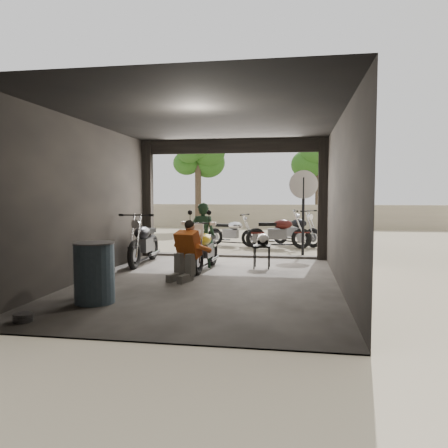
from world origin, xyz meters
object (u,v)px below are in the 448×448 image
(oil_drum, at_px, (94,274))
(outside_bike_c, at_px, (296,228))
(outside_bike_a, at_px, (232,230))
(helmet, at_px, (263,239))
(left_bike, at_px, (144,239))
(rider, at_px, (203,236))
(mechanic, at_px, (185,252))
(main_bike, at_px, (205,245))
(outside_bike_b, at_px, (279,229))
(sign_post, at_px, (303,198))
(stool, at_px, (262,248))

(oil_drum, bearing_deg, outside_bike_c, 69.23)
(outside_bike_a, bearing_deg, helmet, -146.11)
(left_bike, relative_size, outside_bike_c, 1.05)
(rider, distance_m, mechanic, 1.52)
(outside_bike_c, bearing_deg, left_bike, -179.17)
(rider, relative_size, oil_drum, 1.58)
(main_bike, bearing_deg, outside_bike_b, 74.05)
(left_bike, bearing_deg, mechanic, -52.47)
(left_bike, bearing_deg, sign_post, 28.30)
(helmet, bearing_deg, sign_post, 56.72)
(mechanic, relative_size, helmet, 3.97)
(mechanic, height_order, sign_post, sign_post)
(helmet, height_order, sign_post, sign_post)
(left_bike, xyz_separation_m, sign_post, (3.90, 2.29, 0.99))
(outside_bike_a, xyz_separation_m, outside_bike_b, (1.57, -0.46, 0.08))
(outside_bike_a, distance_m, stool, 4.51)
(stool, relative_size, helmet, 1.87)
(outside_bike_a, relative_size, helmet, 5.40)
(mechanic, bearing_deg, outside_bike_a, 106.81)
(left_bike, distance_m, rider, 1.59)
(left_bike, relative_size, outside_bike_b, 1.04)
(main_bike, xyz_separation_m, left_bike, (-1.67, 0.58, 0.06))
(main_bike, relative_size, mechanic, 1.48)
(mechanic, xyz_separation_m, sign_post, (2.40, 4.10, 1.04))
(mechanic, height_order, helmet, mechanic)
(sign_post, bearing_deg, helmet, -123.96)
(outside_bike_b, xyz_separation_m, rider, (-1.61, -3.99, 0.15))
(outside_bike_c, bearing_deg, stool, -149.44)
(helmet, bearing_deg, mechanic, -141.49)
(main_bike, xyz_separation_m, outside_bike_b, (1.50, 4.27, 0.04))
(left_bike, bearing_deg, stool, -5.17)
(outside_bike_a, relative_size, oil_drum, 1.64)
(outside_bike_a, distance_m, mechanic, 5.96)
(outside_bike_b, xyz_separation_m, stool, (-0.25, -3.84, -0.14))
(main_bike, xyz_separation_m, stool, (1.25, 0.42, -0.10))
(rider, bearing_deg, sign_post, -137.94)
(outside_bike_b, distance_m, helmet, 3.78)
(stool, bearing_deg, outside_bike_b, 86.34)
(rider, xyz_separation_m, helmet, (1.39, 0.21, -0.08))
(rider, xyz_separation_m, sign_post, (2.35, 2.59, 0.86))
(outside_bike_a, xyz_separation_m, mechanic, (-0.09, -5.96, 0.05))
(outside_bike_b, relative_size, stool, 3.29)
(mechanic, relative_size, stool, 2.12)
(outside_bike_c, distance_m, helmet, 4.69)
(left_bike, height_order, mechanic, left_bike)
(left_bike, height_order, rider, rider)
(left_bike, height_order, outside_bike_c, left_bike)
(outside_bike_a, relative_size, sign_post, 0.66)
(left_bike, relative_size, helmet, 6.38)
(mechanic, distance_m, sign_post, 4.86)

